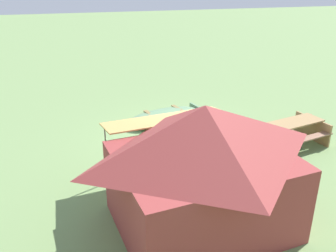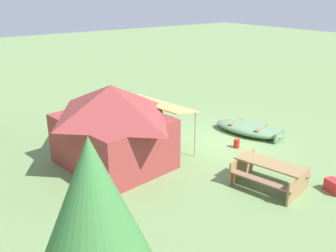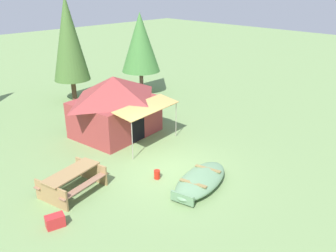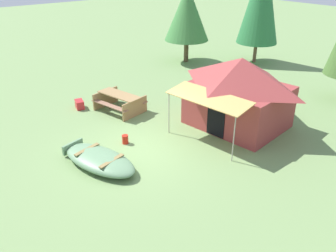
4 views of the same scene
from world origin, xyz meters
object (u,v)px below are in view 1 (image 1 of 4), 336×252
object	(u,v)px
canvas_cabin_tent	(203,166)
cooler_box	(304,120)
fuel_can	(198,132)
beached_rowboat	(166,116)
picnic_table	(292,130)

from	to	relation	value
canvas_cabin_tent	cooler_box	bearing A→B (deg)	-142.32
fuel_can	canvas_cabin_tent	bearing A→B (deg)	71.22
beached_rowboat	canvas_cabin_tent	size ratio (longest dim) A/B	0.71
fuel_can	beached_rowboat	bearing A→B (deg)	-63.55
picnic_table	cooler_box	size ratio (longest dim) A/B	4.27
fuel_can	cooler_box	bearing A→B (deg)	178.24
canvas_cabin_tent	fuel_can	bearing A→B (deg)	-108.78
canvas_cabin_tent	fuel_can	size ratio (longest dim) A/B	13.57
canvas_cabin_tent	picnic_table	size ratio (longest dim) A/B	1.94
beached_rowboat	canvas_cabin_tent	xyz separation A→B (m)	(0.74, 5.65, 1.17)
beached_rowboat	picnic_table	distance (m)	4.28
beached_rowboat	cooler_box	xyz separation A→B (m)	(-4.59, 1.53, -0.04)
beached_rowboat	fuel_can	world-z (taller)	beached_rowboat
beached_rowboat	fuel_can	bearing A→B (deg)	116.45
canvas_cabin_tent	picnic_table	bearing A→B (deg)	-144.27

